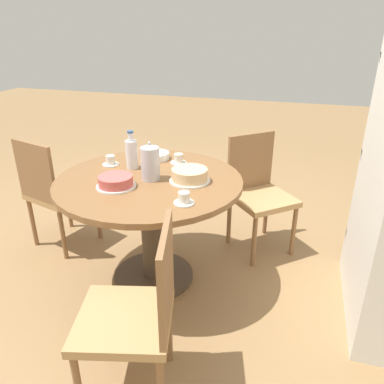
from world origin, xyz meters
TOP-DOWN VIEW (x-y plane):
  - ground_plane at (0.00, 0.00)m, footprint 14.00×14.00m
  - dining_table at (0.00, 0.00)m, footprint 1.19×1.19m
  - chair_a at (0.85, 0.29)m, footprint 0.51×0.51m
  - chair_b at (-0.65, 0.63)m, footprint 0.59×0.59m
  - chair_c at (-0.19, -0.88)m, footprint 0.52×0.52m
  - coffee_pot at (0.01, 0.02)m, footprint 0.12×0.12m
  - water_bottle at (-0.14, -0.18)m, footprint 0.08×0.08m
  - cake_main at (-0.03, 0.26)m, footprint 0.25×0.25m
  - cake_second at (0.18, -0.14)m, footprint 0.24×0.24m
  - cup_a at (-0.33, 0.09)m, footprint 0.11×0.11m
  - cup_b at (-0.16, -0.35)m, footprint 0.11×0.11m
  - cup_c at (0.28, 0.32)m, footprint 0.11×0.11m
  - plate_stack at (-0.36, -0.10)m, footprint 0.19×0.19m

SIDE VIEW (x-z plane):
  - ground_plane at x=0.00m, z-range 0.00..0.00m
  - chair_a at x=0.85m, z-range 0.03..0.93m
  - chair_b at x=-0.65m, z-range 0.03..0.93m
  - chair_c at x=-0.19m, z-range 0.03..0.93m
  - dining_table at x=0.00m, z-range 0.20..0.96m
  - plate_stack at x=-0.36m, z-range 0.76..0.81m
  - cup_a at x=-0.33m, z-range 0.75..0.82m
  - cup_b at x=-0.16m, z-range 0.75..0.82m
  - cup_c at x=0.28m, z-range 0.75..0.82m
  - cake_second at x=0.18m, z-range 0.76..0.83m
  - cake_main at x=-0.03m, z-range 0.76..0.84m
  - water_bottle at x=-0.14m, z-range 0.74..0.99m
  - coffee_pot at x=0.01m, z-range 0.75..1.00m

